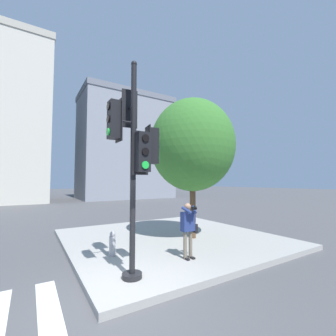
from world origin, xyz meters
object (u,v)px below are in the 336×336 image
at_px(person_photographer, 188,225).
at_px(fire_hydrant, 112,244).
at_px(traffic_signal_pole, 134,147).
at_px(street_tree, 192,145).

relative_size(person_photographer, fire_hydrant, 2.19).
xyz_separation_m(person_photographer, fire_hydrant, (-1.87, 1.43, -0.60)).
distance_m(traffic_signal_pole, street_tree, 4.32).
relative_size(traffic_signal_pole, person_photographer, 3.25).
relative_size(traffic_signal_pole, fire_hydrant, 7.12).
bearing_deg(traffic_signal_pole, street_tree, 32.47).
bearing_deg(street_tree, fire_hydrant, -172.63).
relative_size(traffic_signal_pole, street_tree, 0.93).
relative_size(person_photographer, street_tree, 0.29).
xyz_separation_m(traffic_signal_pole, street_tree, (3.60, 2.29, 0.68)).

